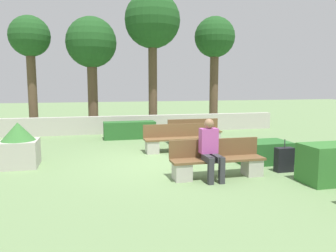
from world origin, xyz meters
TOP-DOWN VIEW (x-y plane):
  - ground_plane at (0.00, 0.00)m, footprint 60.00×60.00m
  - perimeter_wall at (0.00, 5.50)m, footprint 12.64×0.30m
  - bench_front at (0.88, -1.55)m, footprint 2.10×0.48m
  - bench_left_side at (1.72, 2.54)m, footprint 1.84×0.49m
  - bench_right_side at (0.82, 1.31)m, footprint 2.16×0.48m
  - person_seated_man at (0.66, -1.69)m, footprint 0.38×0.64m
  - hedge_block_near_left at (-0.36, 4.05)m, footprint 1.92×0.62m
  - hedge_block_mid_left at (2.55, -0.57)m, footprint 1.34×0.87m
  - planter_corner_right at (-3.55, 0.47)m, footprint 0.90×0.90m
  - suitcase at (2.57, -1.51)m, footprint 0.42×0.21m
  - tree_leftmost at (-4.13, 6.80)m, footprint 1.69×1.69m
  - tree_center_left at (-1.63, 6.74)m, footprint 2.18×2.18m
  - tree_center_right at (1.02, 6.46)m, footprint 2.45×2.45m
  - tree_rightmost at (4.10, 6.82)m, footprint 1.92×1.92m

SIDE VIEW (x-z plane):
  - ground_plane at x=0.00m, z-range 0.00..0.00m
  - hedge_block_mid_left at x=2.55m, z-range 0.00..0.56m
  - suitcase at x=2.57m, z-range -0.10..0.67m
  - bench_left_side at x=1.72m, z-range -0.10..0.73m
  - hedge_block_near_left at x=-0.36m, z-range 0.00..0.64m
  - bench_front at x=0.88m, z-range -0.09..0.74m
  - bench_right_side at x=0.82m, z-range -0.09..0.74m
  - perimeter_wall at x=0.00m, z-range 0.00..0.72m
  - planter_corner_right at x=-3.55m, z-range -0.03..1.08m
  - person_seated_man at x=0.66m, z-range 0.06..1.36m
  - tree_center_left at x=-1.63m, z-range 1.25..6.18m
  - tree_leftmost at x=-4.13m, z-range 1.38..6.25m
  - tree_rightmost at x=4.10m, z-range 1.46..6.67m
  - tree_center_right at x=1.02m, z-range 1.69..7.75m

